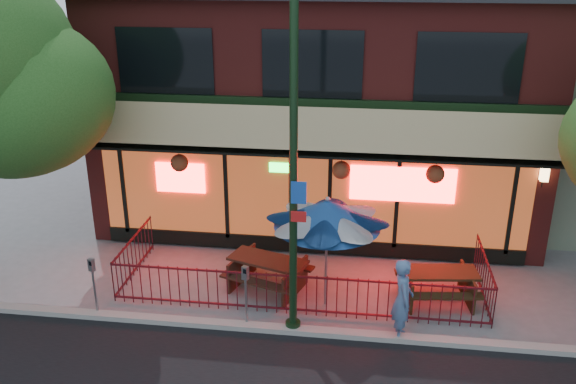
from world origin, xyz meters
name	(u,v)px	position (x,y,z in m)	size (l,w,h in m)	color
ground	(295,319)	(0.00, 0.00, 0.00)	(80.00, 80.00, 0.00)	gray
curb	(292,330)	(0.00, -0.50, 0.06)	(80.00, 0.25, 0.12)	#999993
restaurant_building	(324,71)	(0.00, 7.11, 4.13)	(12.96, 9.49, 8.05)	maroon
patio_fence	(298,282)	(0.00, 0.50, 0.63)	(8.44, 2.62, 1.00)	#50111A
street_light	(294,192)	(0.00, -0.40, 3.15)	(0.43, 0.32, 7.00)	black
picnic_table_left	(268,269)	(-0.80, 1.22, 0.51)	(2.18, 1.91, 0.78)	#3A1E15
picnic_table_right	(437,281)	(3.12, 1.20, 0.50)	(1.92, 1.56, 0.76)	#332412
patio_umbrella	(327,213)	(0.60, 0.70, 2.25)	(2.31, 2.31, 2.64)	gray
pedestrian	(403,299)	(2.24, -0.35, 0.90)	(0.66, 0.43, 1.79)	#4B6B97
parking_meter_near	(246,286)	(-1.00, -0.40, 0.98)	(0.16, 0.15, 1.44)	gray
parking_meter_far	(93,277)	(-4.35, -0.40, 0.94)	(0.15, 0.14, 1.39)	gray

